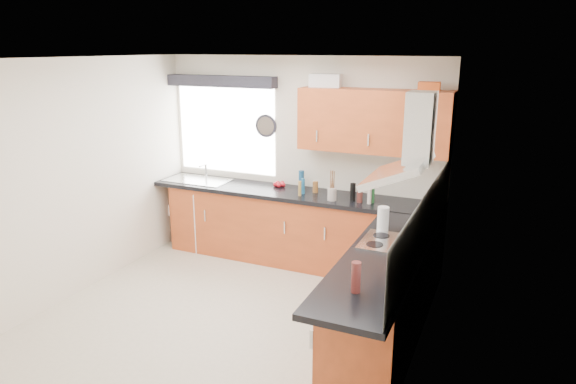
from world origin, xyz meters
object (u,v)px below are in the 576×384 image
at_px(upper_cabinets, 374,121).
at_px(washing_machine, 222,220).
at_px(extractor_hood, 409,149).
at_px(oven, 388,293).

height_order(upper_cabinets, washing_machine, upper_cabinets).
relative_size(upper_cabinets, washing_machine, 2.13).
relative_size(extractor_hood, washing_machine, 0.98).
bearing_deg(extractor_hood, upper_cabinets, 116.13).
height_order(oven, washing_machine, oven).
bearing_deg(washing_machine, oven, -34.90).
height_order(oven, extractor_hood, extractor_hood).
bearing_deg(extractor_hood, washing_machine, 154.86).
bearing_deg(upper_cabinets, oven, -67.46).
xyz_separation_m(oven, washing_machine, (-2.50, 1.22, -0.03)).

